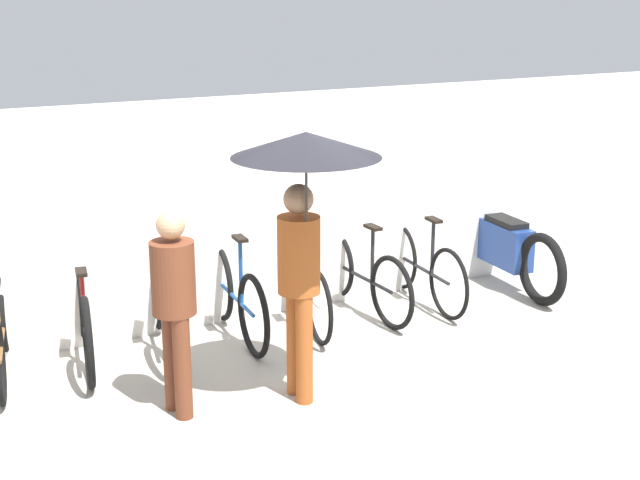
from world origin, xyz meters
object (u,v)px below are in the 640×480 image
at_px(parked_bicycle_4, 302,288).
at_px(parked_bicycle_3, 235,296).
at_px(parked_bicycle_2, 162,306).
at_px(parked_bicycle_1, 84,317).
at_px(parked_bicycle_5, 362,275).
at_px(motorcycle, 505,248).
at_px(parked_bicycle_6, 423,267).
at_px(parked_bicycle_0, 2,335).
at_px(pedestrian_center, 304,189).
at_px(pedestrian_leading, 174,299).

bearing_deg(parked_bicycle_4, parked_bicycle_3, 98.26).
xyz_separation_m(parked_bicycle_2, parked_bicycle_3, (0.66, -0.04, -0.01)).
distance_m(parked_bicycle_1, parked_bicycle_3, 1.33).
relative_size(parked_bicycle_5, motorcycle, 0.86).
bearing_deg(parked_bicycle_4, parked_bicycle_6, -81.85).
height_order(parked_bicycle_2, motorcycle, parked_bicycle_2).
bearing_deg(parked_bicycle_5, parked_bicycle_2, 87.80).
xyz_separation_m(parked_bicycle_0, pedestrian_center, (1.96, -1.55, 1.32)).
bearing_deg(parked_bicycle_6, pedestrian_center, 129.76).
height_order(parked_bicycle_1, motorcycle, parked_bicycle_1).
relative_size(parked_bicycle_3, pedestrian_center, 0.81).
bearing_deg(pedestrian_leading, parked_bicycle_1, -79.62).
height_order(parked_bicycle_2, parked_bicycle_3, parked_bicycle_3).
relative_size(parked_bicycle_1, parked_bicycle_5, 1.03).
bearing_deg(motorcycle, pedestrian_center, 120.33).
relative_size(parked_bicycle_2, parked_bicycle_5, 1.01).
relative_size(parked_bicycle_2, parked_bicycle_4, 1.07).
bearing_deg(parked_bicycle_1, pedestrian_center, -130.48).
height_order(parked_bicycle_5, motorcycle, parked_bicycle_5).
bearing_deg(parked_bicycle_1, parked_bicycle_6, -81.94).
bearing_deg(parked_bicycle_3, pedestrian_center, -177.64).
bearing_deg(parked_bicycle_4, pedestrian_leading, 135.18).
height_order(parked_bicycle_0, parked_bicycle_6, parked_bicycle_6).
height_order(parked_bicycle_2, parked_bicycle_5, parked_bicycle_5).
bearing_deg(parked_bicycle_1, parked_bicycle_0, 99.95).
bearing_deg(parked_bicycle_2, motorcycle, -79.57).
bearing_deg(parked_bicycle_0, pedestrian_leading, -130.49).
bearing_deg(pedestrian_leading, parked_bicycle_3, -134.52).
bearing_deg(motorcycle, pedestrian_leading, 111.48).
xyz_separation_m(parked_bicycle_4, motorcycle, (2.38, 0.05, 0.06)).
bearing_deg(motorcycle, parked_bicycle_3, 94.99).
bearing_deg(parked_bicycle_2, parked_bicycle_0, 98.82).
relative_size(parked_bicycle_2, parked_bicycle_6, 1.04).
bearing_deg(pedestrian_center, parked_bicycle_2, -65.14).
relative_size(parked_bicycle_6, pedestrian_leading, 1.07).
bearing_deg(pedestrian_center, parked_bicycle_0, -36.20).
relative_size(parked_bicycle_4, pedestrian_leading, 1.05).
height_order(parked_bicycle_0, parked_bicycle_1, parked_bicycle_1).
height_order(parked_bicycle_6, pedestrian_center, pedestrian_center).
height_order(parked_bicycle_4, parked_bicycle_6, parked_bicycle_6).
bearing_deg(motorcycle, parked_bicycle_6, 96.96).
bearing_deg(parked_bicycle_2, parked_bicycle_6, -80.68).
bearing_deg(parked_bicycle_3, motorcycle, -85.66).
relative_size(parked_bicycle_2, motorcycle, 0.86).
bearing_deg(motorcycle, parked_bicycle_4, 95.26).
bearing_deg(parked_bicycle_2, pedestrian_leading, 178.01).
relative_size(parked_bicycle_6, pedestrian_center, 0.80).
bearing_deg(parked_bicycle_4, parked_bicycle_2, 96.42).
xyz_separation_m(parked_bicycle_0, pedestrian_leading, (1.05, -1.28, 0.55)).
bearing_deg(parked_bicycle_4, parked_bicycle_1, 95.91).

